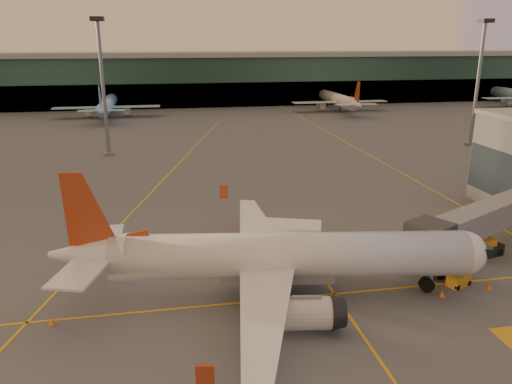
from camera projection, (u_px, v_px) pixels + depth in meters
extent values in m
plane|color=#4C4F54|center=(294.00, 331.00, 38.72)|extent=(600.00, 600.00, 0.00)
cube|color=gold|center=(280.00, 299.00, 43.42)|extent=(80.00, 0.25, 0.01)
cube|color=gold|center=(162.00, 182.00, 79.28)|extent=(31.30, 115.98, 0.01)
cube|color=gold|center=(346.00, 142.00, 109.73)|extent=(0.25, 160.00, 0.01)
cube|color=#19382D|center=(189.00, 81.00, 169.86)|extent=(400.00, 18.00, 16.00)
cube|color=gray|center=(188.00, 54.00, 167.27)|extent=(400.00, 20.00, 1.60)
cube|color=black|center=(191.00, 96.00, 163.04)|extent=(400.00, 1.00, 8.00)
cylinder|color=slate|center=(103.00, 90.00, 93.62)|extent=(0.70, 0.70, 25.00)
cube|color=black|center=(97.00, 19.00, 89.89)|extent=(2.40, 2.40, 0.80)
cube|color=slate|center=(109.00, 154.00, 97.22)|extent=(1.60, 1.60, 0.50)
cylinder|color=slate|center=(477.00, 86.00, 102.89)|extent=(0.70, 0.70, 25.00)
cube|color=black|center=(486.00, 21.00, 99.16)|extent=(2.40, 2.40, 0.80)
cube|color=slate|center=(470.00, 144.00, 106.49)|extent=(1.60, 1.60, 0.50)
cylinder|color=white|center=(289.00, 255.00, 42.88)|extent=(30.69, 8.44, 3.91)
sphere|color=white|center=(464.00, 253.00, 43.34)|extent=(3.83, 3.83, 3.83)
cube|color=black|center=(477.00, 247.00, 43.23)|extent=(2.12, 2.78, 0.68)
cone|color=white|center=(89.00, 255.00, 42.27)|extent=(7.17, 4.68, 3.71)
cube|color=white|center=(81.00, 271.00, 39.06)|extent=(4.83, 6.95, 0.20)
cylinder|color=silver|center=(306.00, 313.00, 37.85)|extent=(4.42, 3.13, 2.54)
cylinder|color=black|center=(265.00, 302.00, 41.27)|extent=(1.94, 1.62, 1.76)
cylinder|color=black|center=(265.00, 296.00, 41.11)|extent=(0.35, 0.35, 1.07)
cube|color=white|center=(103.00, 238.00, 45.45)|extent=(3.23, 6.35, 0.20)
cylinder|color=silver|center=(291.00, 250.00, 49.21)|extent=(4.42, 3.13, 2.54)
cylinder|color=black|center=(262.00, 274.00, 46.13)|extent=(1.94, 1.62, 1.76)
cylinder|color=black|center=(262.00, 269.00, 45.97)|extent=(0.35, 0.35, 1.07)
cube|color=slate|center=(276.00, 269.00, 43.22)|extent=(10.01, 4.54, 1.56)
cylinder|color=black|center=(427.00, 285.00, 44.14)|extent=(1.33, 0.96, 1.23)
cube|color=slate|center=(492.00, 215.00, 51.74)|extent=(21.43, 12.81, 2.70)
cube|color=#2D3035|center=(429.00, 238.00, 45.69)|extent=(4.58, 4.58, 3.00)
cube|color=#2D3035|center=(436.00, 263.00, 47.68)|extent=(1.60, 2.40, 2.40)
cylinder|color=black|center=(441.00, 276.00, 46.88)|extent=(0.80, 0.40, 0.80)
cylinder|color=black|center=(429.00, 266.00, 48.95)|extent=(0.80, 0.40, 0.80)
cylinder|color=slate|center=(488.00, 240.00, 52.55)|extent=(0.50, 0.50, 2.91)
cube|color=#C23F1B|center=(289.00, 264.00, 48.31)|extent=(4.24, 3.68, 1.67)
cube|color=silver|center=(286.00, 239.00, 47.58)|extent=(7.02, 4.72, 3.12)
cylinder|color=black|center=(267.00, 272.00, 47.42)|extent=(1.08, 0.69, 1.00)
cylinder|color=black|center=(309.00, 275.00, 46.86)|extent=(1.08, 0.69, 1.00)
cube|color=#BD7B17|center=(459.00, 279.00, 45.66)|extent=(2.36, 1.93, 1.23)
cylinder|color=black|center=(457.00, 288.00, 44.92)|extent=(0.57, 0.43, 0.51)
cylinder|color=black|center=(469.00, 283.00, 45.78)|extent=(0.57, 0.43, 0.51)
cube|color=black|center=(484.00, 250.00, 52.14)|extent=(4.09, 2.85, 1.20)
cube|color=#BD7B17|center=(485.00, 242.00, 51.90)|extent=(1.92, 2.08, 0.98)
cylinder|color=black|center=(482.00, 257.00, 50.92)|extent=(0.82, 0.51, 0.76)
cylinder|color=black|center=(500.00, 252.00, 51.99)|extent=(0.82, 0.51, 0.76)
cone|color=orange|center=(489.00, 286.00, 45.10)|extent=(0.48, 0.48, 0.62)
cube|color=orange|center=(489.00, 289.00, 45.18)|extent=(0.42, 0.42, 0.03)
cone|color=orange|center=(52.00, 321.00, 39.48)|extent=(0.48, 0.48, 0.61)
cube|color=orange|center=(52.00, 324.00, 39.56)|extent=(0.41, 0.41, 0.03)
cone|color=orange|center=(236.00, 224.00, 60.41)|extent=(0.37, 0.37, 0.48)
cube|color=orange|center=(236.00, 226.00, 60.48)|extent=(0.32, 0.32, 0.03)
cone|color=orange|center=(442.00, 293.00, 43.84)|extent=(0.47, 0.47, 0.60)
cube|color=orange|center=(442.00, 296.00, 43.92)|extent=(0.41, 0.41, 0.03)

